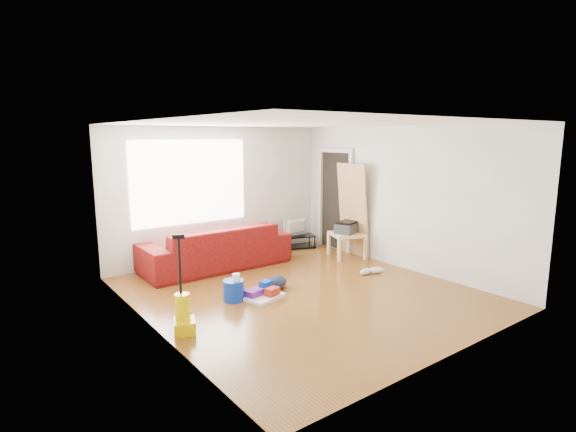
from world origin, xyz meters
TOP-DOWN VIEW (x-y plane):
  - room at (0.07, 0.15)m, footprint 4.51×5.01m
  - sofa at (-0.41, 1.95)m, footprint 2.63×1.03m
  - tv_stand at (1.65, 2.22)m, footprint 0.81×0.63m
  - tv at (1.65, 2.22)m, footprint 0.63×0.08m
  - side_table at (1.95, 1.05)m, footprint 0.75×0.75m
  - printer at (1.95, 1.05)m, footprint 0.52×0.45m
  - bucket at (-0.99, 0.33)m, footprint 0.35×0.35m
  - toilet_paper at (-0.96, 0.29)m, footprint 0.11×0.11m
  - cleaning_tray at (-0.59, 0.17)m, footprint 0.66×0.58m
  - backpack at (-0.20, 0.38)m, footprint 0.44×0.40m
  - sneakers at (1.51, 0.01)m, footprint 0.47×0.24m
  - vacuum at (-2.00, -0.24)m, footprint 0.34×0.36m
  - door_panel at (2.13, 1.08)m, footprint 0.23×0.73m

SIDE VIEW (x-z plane):
  - sofa at x=-0.41m, z-range -0.38..0.38m
  - bucket at x=-0.99m, z-range -0.15..0.15m
  - backpack at x=-0.20m, z-range -0.10..0.10m
  - door_panel at x=2.13m, z-range -0.91..0.91m
  - sneakers at x=1.51m, z-range 0.00..0.11m
  - cleaning_tray at x=-0.59m, z-range -0.04..0.16m
  - tv_stand at x=1.65m, z-range 0.01..0.28m
  - toilet_paper at x=-0.96m, z-range 0.15..0.25m
  - vacuum at x=-2.00m, z-range -0.38..0.82m
  - side_table at x=1.95m, z-range 0.16..0.64m
  - tv at x=1.65m, z-range 0.27..0.63m
  - printer at x=1.95m, z-range 0.48..0.71m
  - room at x=0.07m, z-range 0.00..2.51m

